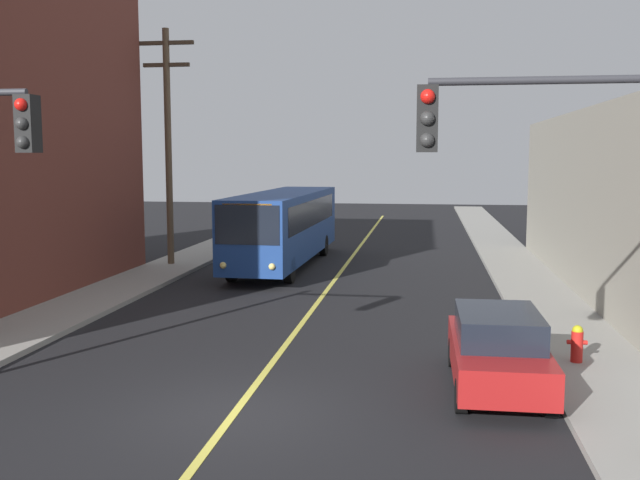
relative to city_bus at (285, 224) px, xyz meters
The scene contains 9 objects.
ground_plane 18.13m from the city_bus, 81.66° to the right, with size 120.00×120.00×0.00m, color black.
sidewalk_left 9.28m from the city_bus, 120.55° to the right, with size 2.50×90.00×0.15m, color gray.
sidewalk_right 12.73m from the city_bus, 38.50° to the right, with size 2.50×90.00×0.15m, color gray.
lane_stripe_center 4.27m from the city_bus, 47.43° to the right, with size 0.16×60.00×0.01m, color #D8CC4C.
city_bus is the anchor object (origin of this frame).
parked_car_red 17.47m from the city_bus, 64.32° to the right, with size 1.86×4.42×1.62m.
utility_pole_mid 6.20m from the city_bus, 167.89° to the right, with size 2.40×0.28×9.90m.
traffic_signal_right_corner 20.97m from the city_bus, 67.32° to the right, with size 3.75×0.48×6.00m.
fire_hydrant 16.93m from the city_bus, 55.89° to the right, with size 0.44×0.26×0.84m.
Camera 1 is at (3.46, -12.44, 4.73)m, focal length 40.15 mm.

